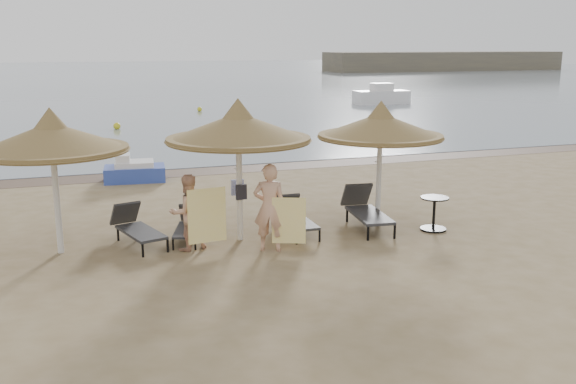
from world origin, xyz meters
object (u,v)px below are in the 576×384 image
object	(u,v)px
palapa_left	(52,138)
lounger_near_left	(189,225)
lounger_far_left	(136,227)
lounger_near_right	(294,216)
side_table	(434,215)
lounger_far_right	(365,209)
person_right	(270,200)
pedal_boat	(134,171)
palapa_center	(238,128)
person_left	(187,206)
palapa_right	(381,126)

from	to	relation	value
palapa_left	lounger_near_left	world-z (taller)	palapa_left
lounger_far_left	lounger_near_right	bearing A→B (deg)	-20.82
palapa_left	side_table	world-z (taller)	palapa_left
palapa_left	lounger_far_right	world-z (taller)	palapa_left
person_right	side_table	bearing A→B (deg)	-154.89
lounger_near_left	pedal_boat	distance (m)	6.90
lounger_near_left	side_table	world-z (taller)	side_table
palapa_center	pedal_boat	size ratio (longest dim) A/B	1.60
palapa_left	person_right	size ratio (longest dim) A/B	1.41
lounger_near_left	person_left	bearing A→B (deg)	-83.57
lounger_far_left	side_table	xyz separation A→B (m)	(6.87, -1.26, 0.00)
lounger_near_right	pedal_boat	world-z (taller)	pedal_boat
palapa_center	person_left	xyz separation A→B (m)	(-1.25, -0.34, -1.60)
lounger_far_right	person_right	bearing A→B (deg)	-152.59
lounger_near_right	lounger_far_left	bearing A→B (deg)	175.87
palapa_left	person_right	bearing A→B (deg)	-16.77
lounger_far_left	person_left	xyz separation A→B (m)	(1.02, -0.85, 0.59)
person_left	side_table	bearing A→B (deg)	162.54
palapa_left	pedal_boat	bearing A→B (deg)	72.21
palapa_left	palapa_center	world-z (taller)	palapa_center
palapa_left	person_right	world-z (taller)	palapa_left
lounger_near_right	person_left	distance (m)	2.76
palapa_left	pedal_boat	distance (m)	7.68
palapa_right	lounger_near_right	distance (m)	3.03
side_table	person_right	bearing A→B (deg)	-177.22
palapa_right	lounger_far_left	bearing A→B (deg)	177.33
pedal_boat	lounger_near_left	bearing A→B (deg)	-79.19
lounger_near_right	palapa_left	bearing A→B (deg)	179.11
palapa_center	person_right	size ratio (longest dim) A/B	1.46
palapa_left	lounger_near_left	size ratio (longest dim) A/B	1.87
palapa_center	lounger_near_left	world-z (taller)	palapa_center
palapa_left	lounger_far_left	xyz separation A→B (m)	(1.62, 0.17, -2.10)
palapa_center	lounger_near_right	distance (m)	2.61
person_right	palapa_left	bearing A→B (deg)	5.56
lounger_far_right	side_table	distance (m)	1.64
lounger_near_right	pedal_boat	bearing A→B (deg)	113.26
palapa_center	side_table	distance (m)	5.15
lounger_near_left	pedal_boat	xyz separation A→B (m)	(-0.54, 6.88, 0.01)
palapa_left	lounger_far_left	world-z (taller)	palapa_left
lounger_far_left	pedal_boat	size ratio (longest dim) A/B	0.97
lounger_far_right	pedal_boat	size ratio (longest dim) A/B	1.08
lounger_far_left	person_left	bearing A→B (deg)	-55.97
palapa_center	person_right	bearing A→B (deg)	-66.90
lounger_near_right	person_right	xyz separation A→B (m)	(-0.97, -1.18, 0.75)
palapa_right	person_right	xyz separation A→B (m)	(-3.19, -1.19, -1.32)
palapa_right	side_table	xyz separation A→B (m)	(0.99, -0.99, -2.05)
palapa_left	palapa_center	distance (m)	3.90
lounger_far_left	person_left	distance (m)	1.45
lounger_far_right	person_right	xyz separation A→B (m)	(-2.78, -1.04, 0.68)
palapa_right	lounger_near_left	bearing A→B (deg)	177.10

